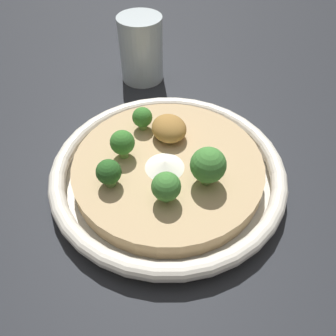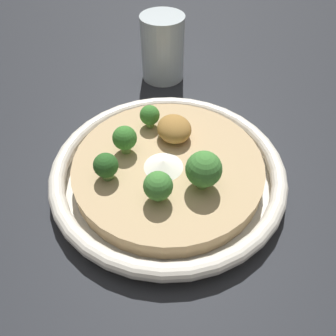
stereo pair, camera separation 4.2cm
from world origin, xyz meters
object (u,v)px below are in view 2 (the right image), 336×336
at_px(broccoli_front_right, 158,186).
at_px(broccoli_right, 204,170).
at_px(risotto_bowl, 168,170).
at_px(broccoli_front, 106,167).
at_px(drinking_glass, 163,48).
at_px(broccoli_front_left, 125,139).
at_px(broccoli_left, 146,116).

distance_m(broccoli_front_right, broccoli_right, 0.05).
height_order(risotto_bowl, broccoli_front, broccoli_front).
xyz_separation_m(broccoli_right, drinking_glass, (-0.29, 0.05, -0.01)).
height_order(broccoli_front_left, broccoli_front, broccoli_front_left).
relative_size(broccoli_left, broccoli_front_left, 0.86).
bearing_deg(broccoli_front, risotto_bowl, 91.20).
distance_m(broccoli_left, broccoli_front, 0.10).
height_order(risotto_bowl, drinking_glass, drinking_glass).
xyz_separation_m(broccoli_left, broccoli_front, (0.07, -0.07, 0.00)).
bearing_deg(drinking_glass, broccoli_front, -32.47).
height_order(broccoli_right, drinking_glass, drinking_glass).
xyz_separation_m(risotto_bowl, broccoli_front_left, (-0.04, -0.04, 0.04)).
relative_size(broccoli_front_right, broccoli_front_left, 1.03).
bearing_deg(risotto_bowl, drinking_glass, 162.19).
distance_m(broccoli_front_right, broccoli_left, 0.13).
distance_m(broccoli_front_right, broccoli_front_left, 0.09).
relative_size(broccoli_front_right, broccoli_right, 0.79).
height_order(broccoli_left, drinking_glass, drinking_glass).
xyz_separation_m(risotto_bowl, drinking_glass, (-0.24, 0.08, 0.04)).
height_order(broccoli_front_right, broccoli_front, broccoli_front_right).
xyz_separation_m(broccoli_right, broccoli_front_left, (-0.09, -0.07, -0.01)).
height_order(broccoli_left, broccoli_front_left, broccoli_front_left).
height_order(broccoli_left, broccoli_front, broccoli_front).
xyz_separation_m(broccoli_front, drinking_glass, (-0.24, 0.15, 0.00)).
distance_m(broccoli_right, broccoli_front, 0.11).
bearing_deg(broccoli_front, drinking_glass, 147.53).
bearing_deg(risotto_bowl, broccoli_front_left, -128.62).
xyz_separation_m(broccoli_front_right, broccoli_right, (-0.00, 0.05, 0.01)).
distance_m(risotto_bowl, broccoli_front, 0.09).
bearing_deg(broccoli_right, risotto_bowl, -155.05).
height_order(broccoli_front_left, drinking_glass, drinking_glass).
xyz_separation_m(broccoli_front_left, drinking_glass, (-0.21, 0.12, -0.00)).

